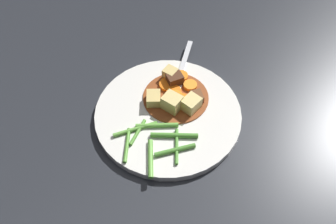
{
  "coord_description": "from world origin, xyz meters",
  "views": [
    {
      "loc": [
        -0.32,
        -0.27,
        0.56
      ],
      "look_at": [
        0.0,
        0.0,
        0.01
      ],
      "focal_mm": 39.98,
      "sensor_mm": 36.0,
      "label": 1
    }
  ],
  "objects_px": {
    "carrot_slice_1": "(174,92)",
    "carrot_slice_2": "(190,86)",
    "potato_chunk_3": "(153,99)",
    "meat_chunk_0": "(175,80)",
    "potato_chunk_1": "(174,104)",
    "potato_chunk_2": "(170,74)",
    "carrot_slice_3": "(183,100)",
    "carrot_slice_5": "(175,98)",
    "fork": "(181,72)",
    "dinner_plate": "(168,114)",
    "carrot_slice_4": "(168,85)",
    "potato_chunk_0": "(191,104)",
    "meat_chunk_1": "(197,97)",
    "carrot_slice_0": "(181,77)"
  },
  "relations": [
    {
      "from": "carrot_slice_1",
      "to": "potato_chunk_1",
      "type": "height_order",
      "value": "potato_chunk_1"
    },
    {
      "from": "carrot_slice_2",
      "to": "carrot_slice_4",
      "type": "relative_size",
      "value": 0.76
    },
    {
      "from": "carrot_slice_5",
      "to": "fork",
      "type": "distance_m",
      "value": 0.07
    },
    {
      "from": "carrot_slice_3",
      "to": "potato_chunk_0",
      "type": "xyz_separation_m",
      "value": [
        -0.0,
        -0.02,
        0.01
      ]
    },
    {
      "from": "potato_chunk_3",
      "to": "potato_chunk_2",
      "type": "bearing_deg",
      "value": 13.03
    },
    {
      "from": "carrot_slice_4",
      "to": "carrot_slice_5",
      "type": "height_order",
      "value": "carrot_slice_5"
    },
    {
      "from": "dinner_plate",
      "to": "potato_chunk_3",
      "type": "bearing_deg",
      "value": 91.86
    },
    {
      "from": "potato_chunk_3",
      "to": "carrot_slice_3",
      "type": "bearing_deg",
      "value": -49.56
    },
    {
      "from": "carrot_slice_5",
      "to": "carrot_slice_2",
      "type": "bearing_deg",
      "value": -3.84
    },
    {
      "from": "fork",
      "to": "carrot_slice_3",
      "type": "bearing_deg",
      "value": -138.41
    },
    {
      "from": "potato_chunk_1",
      "to": "potato_chunk_2",
      "type": "height_order",
      "value": "potato_chunk_1"
    },
    {
      "from": "carrot_slice_3",
      "to": "carrot_slice_4",
      "type": "relative_size",
      "value": 0.69
    },
    {
      "from": "carrot_slice_1",
      "to": "fork",
      "type": "distance_m",
      "value": 0.06
    },
    {
      "from": "carrot_slice_4",
      "to": "carrot_slice_2",
      "type": "bearing_deg",
      "value": -53.46
    },
    {
      "from": "carrot_slice_1",
      "to": "carrot_slice_2",
      "type": "xyz_separation_m",
      "value": [
        0.03,
        -0.01,
        -0.0
      ]
    },
    {
      "from": "carrot_slice_1",
      "to": "carrot_slice_4",
      "type": "distance_m",
      "value": 0.02
    },
    {
      "from": "carrot_slice_1",
      "to": "carrot_slice_2",
      "type": "bearing_deg",
      "value": -24.42
    },
    {
      "from": "carrot_slice_2",
      "to": "potato_chunk_2",
      "type": "distance_m",
      "value": 0.05
    },
    {
      "from": "carrot_slice_3",
      "to": "carrot_slice_4",
      "type": "bearing_deg",
      "value": 73.51
    },
    {
      "from": "potato_chunk_2",
      "to": "potato_chunk_3",
      "type": "height_order",
      "value": "potato_chunk_2"
    },
    {
      "from": "potato_chunk_1",
      "to": "meat_chunk_0",
      "type": "xyz_separation_m",
      "value": [
        0.05,
        0.04,
        -0.0
      ]
    },
    {
      "from": "carrot_slice_0",
      "to": "potato_chunk_1",
      "type": "height_order",
      "value": "potato_chunk_1"
    },
    {
      "from": "potato_chunk_2",
      "to": "meat_chunk_1",
      "type": "height_order",
      "value": "potato_chunk_2"
    },
    {
      "from": "meat_chunk_0",
      "to": "meat_chunk_1",
      "type": "relative_size",
      "value": 1.19
    },
    {
      "from": "dinner_plate",
      "to": "carrot_slice_4",
      "type": "distance_m",
      "value": 0.06
    },
    {
      "from": "meat_chunk_0",
      "to": "carrot_slice_1",
      "type": "bearing_deg",
      "value": -145.06
    },
    {
      "from": "dinner_plate",
      "to": "carrot_slice_1",
      "type": "bearing_deg",
      "value": 25.85
    },
    {
      "from": "carrot_slice_0",
      "to": "potato_chunk_1",
      "type": "xyz_separation_m",
      "value": [
        -0.07,
        -0.04,
        0.01
      ]
    },
    {
      "from": "carrot_slice_3",
      "to": "potato_chunk_3",
      "type": "xyz_separation_m",
      "value": [
        -0.04,
        0.04,
        0.0
      ]
    },
    {
      "from": "meat_chunk_1",
      "to": "potato_chunk_1",
      "type": "bearing_deg",
      "value": 156.52
    },
    {
      "from": "carrot_slice_3",
      "to": "potato_chunk_2",
      "type": "bearing_deg",
      "value": 60.02
    },
    {
      "from": "potato_chunk_3",
      "to": "meat_chunk_0",
      "type": "height_order",
      "value": "meat_chunk_0"
    },
    {
      "from": "carrot_slice_2",
      "to": "fork",
      "type": "xyz_separation_m",
      "value": [
        0.02,
        0.04,
        -0.0
      ]
    },
    {
      "from": "carrot_slice_0",
      "to": "carrot_slice_4",
      "type": "bearing_deg",
      "value": 168.23
    },
    {
      "from": "carrot_slice_3",
      "to": "meat_chunk_0",
      "type": "height_order",
      "value": "meat_chunk_0"
    },
    {
      "from": "carrot_slice_0",
      "to": "meat_chunk_1",
      "type": "relative_size",
      "value": 1.12
    },
    {
      "from": "potato_chunk_1",
      "to": "potato_chunk_2",
      "type": "xyz_separation_m",
      "value": [
        0.06,
        0.06,
        -0.0
      ]
    },
    {
      "from": "potato_chunk_1",
      "to": "meat_chunk_1",
      "type": "xyz_separation_m",
      "value": [
        0.04,
        -0.02,
        -0.01
      ]
    },
    {
      "from": "carrot_slice_4",
      "to": "potato_chunk_3",
      "type": "bearing_deg",
      "value": -173.95
    },
    {
      "from": "carrot_slice_0",
      "to": "meat_chunk_0",
      "type": "relative_size",
      "value": 0.94
    },
    {
      "from": "carrot_slice_5",
      "to": "meat_chunk_0",
      "type": "distance_m",
      "value": 0.04
    },
    {
      "from": "potato_chunk_0",
      "to": "meat_chunk_1",
      "type": "xyz_separation_m",
      "value": [
        0.02,
        0.0,
        -0.0
      ]
    },
    {
      "from": "carrot_slice_1",
      "to": "carrot_slice_4",
      "type": "height_order",
      "value": "same"
    },
    {
      "from": "carrot_slice_4",
      "to": "fork",
      "type": "distance_m",
      "value": 0.04
    },
    {
      "from": "dinner_plate",
      "to": "carrot_slice_1",
      "type": "distance_m",
      "value": 0.05
    },
    {
      "from": "potato_chunk_2",
      "to": "potato_chunk_3",
      "type": "distance_m",
      "value": 0.07
    },
    {
      "from": "carrot_slice_1",
      "to": "potato_chunk_0",
      "type": "distance_m",
      "value": 0.05
    },
    {
      "from": "potato_chunk_1",
      "to": "meat_chunk_0",
      "type": "relative_size",
      "value": 1.1
    },
    {
      "from": "potato_chunk_0",
      "to": "meat_chunk_0",
      "type": "xyz_separation_m",
      "value": [
        0.03,
        0.06,
        -0.0
      ]
    },
    {
      "from": "carrot_slice_2",
      "to": "potato_chunk_1",
      "type": "xyz_separation_m",
      "value": [
        -0.06,
        -0.01,
        0.01
      ]
    }
  ]
}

